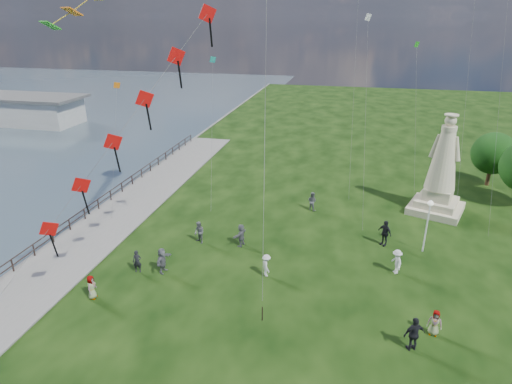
% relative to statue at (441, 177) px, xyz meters
% --- Properties ---
extents(waterfront, '(200.00, 200.00, 1.51)m').
position_rel_statue_xyz_m(waterfront, '(-27.20, -11.22, -3.23)').
color(waterfront, '#374852').
rests_on(waterfront, ground).
extents(statue, '(5.27, 5.27, 8.39)m').
position_rel_statue_xyz_m(statue, '(0.00, 0.00, 0.00)').
color(statue, beige).
rests_on(statue, ground).
extents(lamppost, '(0.36, 0.36, 3.92)m').
position_rel_statue_xyz_m(lamppost, '(-1.90, -7.35, -0.34)').
color(lamppost, silver).
rests_on(lamppost, ground).
extents(person_0, '(0.63, 0.49, 1.54)m').
position_rel_statue_xyz_m(person_0, '(-20.40, -14.30, -2.40)').
color(person_0, black).
rests_on(person_0, ground).
extents(person_1, '(0.96, 0.88, 1.68)m').
position_rel_statue_xyz_m(person_1, '(-17.80, -9.72, -2.33)').
color(person_1, '#595960').
rests_on(person_1, ground).
extents(person_2, '(0.88, 1.10, 1.51)m').
position_rel_statue_xyz_m(person_2, '(-12.14, -12.84, -2.41)').
color(person_2, silver).
rests_on(person_2, ground).
extents(person_3, '(1.26, 1.00, 1.92)m').
position_rel_statue_xyz_m(person_3, '(-3.67, -17.69, -2.21)').
color(person_3, black).
rests_on(person_3, ground).
extents(person_4, '(0.79, 0.57, 1.48)m').
position_rel_statue_xyz_m(person_4, '(-2.47, -16.28, -2.43)').
color(person_4, '#595960').
rests_on(person_4, ground).
extents(person_5, '(0.87, 1.68, 1.74)m').
position_rel_statue_xyz_m(person_5, '(-18.78, -13.96, -2.30)').
color(person_5, '#595960').
rests_on(person_5, ground).
extents(person_7, '(0.94, 0.80, 1.65)m').
position_rel_statue_xyz_m(person_7, '(-10.35, -2.10, -2.34)').
color(person_7, '#595960').
rests_on(person_7, ground).
extents(person_8, '(0.89, 1.21, 1.68)m').
position_rel_statue_xyz_m(person_8, '(-4.01, -10.67, -2.33)').
color(person_8, silver).
rests_on(person_8, ground).
extents(person_9, '(1.24, 1.20, 1.95)m').
position_rel_statue_xyz_m(person_9, '(-4.59, -7.01, -2.19)').
color(person_9, black).
rests_on(person_9, ground).
extents(person_10, '(0.52, 0.77, 1.50)m').
position_rel_statue_xyz_m(person_10, '(-21.69, -17.48, -2.42)').
color(person_10, '#595960').
rests_on(person_10, ground).
extents(person_11, '(1.11, 1.70, 1.69)m').
position_rel_statue_xyz_m(person_11, '(-14.71, -9.42, -2.32)').
color(person_11, '#595960').
rests_on(person_11, ground).
extents(red_kite_train, '(10.29, 9.35, 16.13)m').
position_rel_statue_xyz_m(red_kite_train, '(-19.30, -15.60, 6.83)').
color(red_kite_train, black).
rests_on(red_kite_train, ground).
extents(small_kites, '(30.73, 16.08, 25.24)m').
position_rel_statue_xyz_m(small_kites, '(-8.92, 2.15, 10.79)').
color(small_kites, teal).
rests_on(small_kites, ground).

